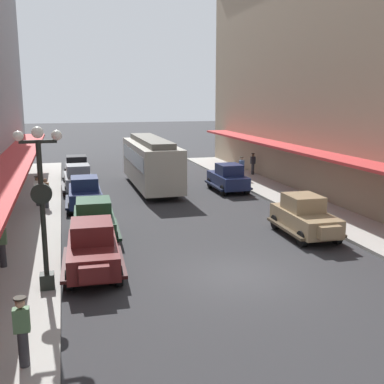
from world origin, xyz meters
The scene contains 18 objects.
ground_plane centered at (0.00, 0.00, 0.00)m, with size 200.00×200.00×0.00m, color #2D2D30.
sidewalk_left centered at (-7.50, 0.00, 0.07)m, with size 3.00×60.00×0.15m, color #A8A59E.
parked_car_0 centered at (-4.88, 16.43, 0.94)m, with size 2.24×4.29×1.84m.
parked_car_1 centered at (4.59, 3.62, 0.94)m, with size 2.23×4.29×1.84m.
parked_car_2 centered at (-4.56, 5.58, 0.94)m, with size 2.27×4.31×1.84m.
parked_car_3 centered at (4.69, 14.08, 0.94)m, with size 2.15×4.26×1.84m.
parked_car_4 centered at (-4.83, 21.23, 0.94)m, with size 2.14×4.26×1.84m.
parked_car_5 centered at (-4.87, 1.56, 0.94)m, with size 2.28×4.31×1.84m.
parked_car_6 centered at (-4.68, 11.56, 0.94)m, with size 2.20×4.28×1.84m.
streetcar centered at (-0.05, 16.27, 1.90)m, with size 2.55×9.61×3.46m.
lamp_post_with_clock centered at (-6.40, 0.19, 2.99)m, with size 1.42×0.44×5.16m.
fire_hydrant centered at (6.35, 6.27, 0.56)m, with size 0.24×0.24×0.82m.
pedestrian_0 centered at (-7.99, 2.63, 0.99)m, with size 0.36×0.24×1.64m.
pedestrian_1 centered at (8.54, 19.07, 1.01)m, with size 0.36×0.28×1.67m.
pedestrian_2 centered at (-7.23, 12.37, 1.01)m, with size 0.36×0.28×1.67m.
pedestrian_3 centered at (6.89, 17.28, 1.01)m, with size 0.36×0.28×1.67m.
pedestrian_4 centered at (-6.76, 11.71, 0.99)m, with size 0.36×0.24×1.64m.
pedestrian_5 centered at (-6.78, -4.24, 1.01)m, with size 0.36×0.28×1.67m.
Camera 1 is at (-5.64, -14.53, 6.19)m, focal length 43.55 mm.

